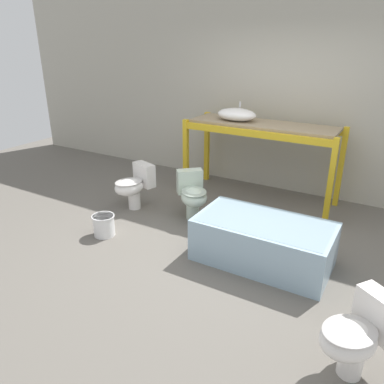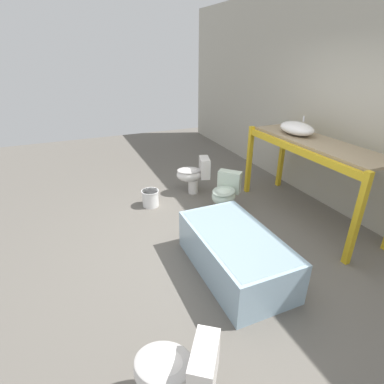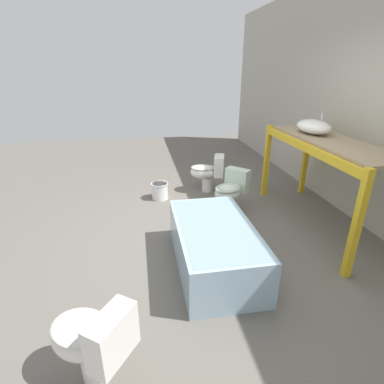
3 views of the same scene
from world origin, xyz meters
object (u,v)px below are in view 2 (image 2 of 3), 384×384
at_px(sink_basin, 297,128).
at_px(toilet_extra, 176,372).
at_px(bathtub_main, 235,250).
at_px(toilet_far, 225,193).
at_px(toilet_near, 194,174).
at_px(bucket_white, 150,198).

distance_m(sink_basin, toilet_extra, 3.52).
bearing_deg(bathtub_main, toilet_extra, -45.36).
xyz_separation_m(sink_basin, toilet_extra, (2.14, -2.66, -0.88)).
bearing_deg(toilet_far, toilet_near, 145.61).
bearing_deg(toilet_extra, toilet_far, -179.91).
distance_m(sink_basin, toilet_far, 1.38).
bearing_deg(bucket_white, bathtub_main, 12.86).
xyz_separation_m(toilet_far, toilet_extra, (2.26, -1.61, 0.00)).
distance_m(toilet_near, toilet_extra, 3.46).
bearing_deg(bucket_white, toilet_extra, -12.46).
bearing_deg(sink_basin, toilet_extra, -51.20).
distance_m(toilet_extra, bucket_white, 3.03).
bearing_deg(toilet_far, bucket_white, -169.17).
relative_size(sink_basin, toilet_far, 0.91).
bearing_deg(toilet_near, toilet_extra, -8.04).
xyz_separation_m(bathtub_main, toilet_extra, (1.08, -1.08, 0.08)).
xyz_separation_m(toilet_near, toilet_extra, (3.13, -1.47, 0.00)).
xyz_separation_m(bathtub_main, toilet_near, (-2.05, 0.39, 0.08)).
bearing_deg(sink_basin, bucket_white, -112.22).
distance_m(bathtub_main, bucket_white, 1.93).
bearing_deg(bathtub_main, sink_basin, 123.68).
bearing_deg(toilet_near, bucket_white, -60.86).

